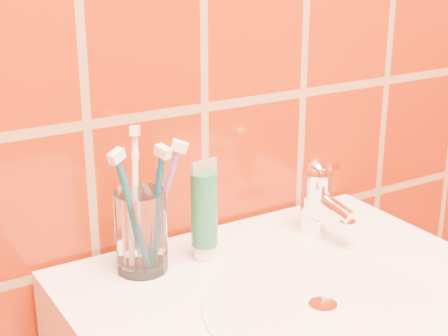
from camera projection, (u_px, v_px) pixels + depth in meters
glass_tumbler at (141, 231)px, 0.92m from camera, size 0.09×0.09×0.11m
toothpaste_tube at (204, 213)px, 0.95m from camera, size 0.04×0.04×0.15m
faucet at (319, 194)px, 1.04m from camera, size 0.05×0.11×0.12m
toothbrush_0 at (135, 199)px, 0.93m from camera, size 0.10×0.11×0.21m
toothbrush_1 at (155, 210)px, 0.91m from camera, size 0.06×0.11×0.20m
toothbrush_2 at (133, 215)px, 0.89m from camera, size 0.12×0.10×0.20m
toothbrush_3 at (161, 206)px, 0.92m from camera, size 0.13×0.12×0.20m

